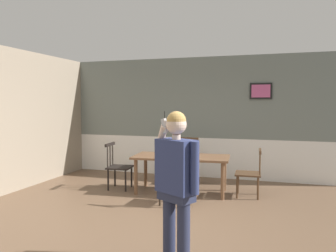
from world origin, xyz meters
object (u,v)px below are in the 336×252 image
(chair_at_table_head, at_px, (188,162))
(chair_opposite_corner, at_px, (118,166))
(dining_table, at_px, (181,160))
(chair_by_doorway, at_px, (172,178))
(chair_near_window, at_px, (250,173))
(person_figure, at_px, (177,177))

(chair_at_table_head, relative_size, chair_opposite_corner, 1.06)
(dining_table, bearing_deg, chair_opposite_corner, -175.15)
(chair_by_doorway, xyz_separation_m, chair_at_table_head, (-0.13, 1.63, 0.00))
(chair_near_window, xyz_separation_m, chair_by_doorway, (-1.25, -0.92, 0.02))
(chair_by_doorway, relative_size, chair_opposite_corner, 1.03)
(chair_by_doorway, height_order, chair_opposite_corner, chair_by_doorway)
(person_figure, bearing_deg, chair_opposite_corner, -25.52)
(chair_at_table_head, xyz_separation_m, person_figure, (0.81, -3.69, 0.49))
(chair_at_table_head, distance_m, person_figure, 3.81)
(chair_near_window, height_order, chair_at_table_head, chair_at_table_head)
(chair_near_window, bearing_deg, dining_table, 91.75)
(dining_table, distance_m, chair_at_table_head, 0.83)
(dining_table, distance_m, chair_by_doorway, 0.84)
(chair_near_window, distance_m, person_figure, 3.09)
(dining_table, relative_size, chair_opposite_corner, 2.04)
(dining_table, distance_m, chair_opposite_corner, 1.33)
(chair_opposite_corner, bearing_deg, person_figure, 31.26)
(chair_near_window, relative_size, person_figure, 0.54)
(chair_by_doorway, bearing_deg, dining_table, 96.47)
(dining_table, relative_size, chair_by_doorway, 1.99)
(dining_table, bearing_deg, chair_by_doorway, -85.49)
(chair_opposite_corner, bearing_deg, dining_table, 89.57)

